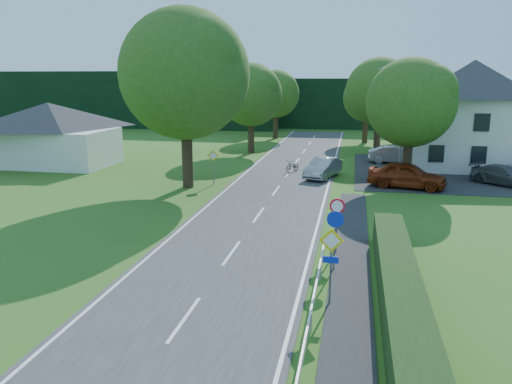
% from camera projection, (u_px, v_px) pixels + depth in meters
% --- Properties ---
extents(road, '(7.00, 80.00, 0.04)m').
position_uv_depth(road, '(265.00, 206.00, 28.68)').
color(road, '#343436').
rests_on(road, ground).
extents(parking_pad, '(14.00, 16.00, 0.04)m').
position_uv_depth(parking_pad, '(446.00, 172.00, 38.82)').
color(parking_pad, black).
rests_on(parking_pad, ground).
extents(line_edge_left, '(0.12, 80.00, 0.01)m').
position_uv_depth(line_edge_left, '(211.00, 203.00, 29.29)').
color(line_edge_left, white).
rests_on(line_edge_left, road).
extents(line_edge_right, '(0.12, 80.00, 0.01)m').
position_uv_depth(line_edge_right, '(322.00, 208.00, 28.06)').
color(line_edge_right, white).
rests_on(line_edge_right, road).
extents(line_centre, '(0.12, 80.00, 0.01)m').
position_uv_depth(line_centre, '(265.00, 206.00, 28.67)').
color(line_centre, white).
rests_on(line_centre, road).
extents(tree_main, '(9.40, 9.40, 11.64)m').
position_uv_depth(tree_main, '(186.00, 100.00, 32.32)').
color(tree_main, '#2B5218').
rests_on(tree_main, ground).
extents(tree_left_far, '(7.00, 7.00, 8.58)m').
position_uv_depth(tree_left_far, '(251.00, 108.00, 47.77)').
color(tree_left_far, '#2B5218').
rests_on(tree_left_far, ground).
extents(tree_right_far, '(7.40, 7.40, 9.09)m').
position_uv_depth(tree_right_far, '(379.00, 106.00, 47.34)').
color(tree_right_far, '#2B5218').
rests_on(tree_right_far, ground).
extents(tree_left_back, '(6.60, 6.60, 8.07)m').
position_uv_depth(tree_left_back, '(276.00, 104.00, 59.19)').
color(tree_left_back, '#2B5218').
rests_on(tree_left_back, ground).
extents(tree_right_back, '(6.20, 6.20, 7.56)m').
position_uv_depth(tree_right_back, '(366.00, 109.00, 55.35)').
color(tree_right_back, '#2B5218').
rests_on(tree_right_back, ground).
extents(tree_right_mid, '(7.00, 7.00, 8.58)m').
position_uv_depth(tree_right_mid, '(410.00, 122.00, 33.74)').
color(tree_right_mid, '#2B5218').
rests_on(tree_right_mid, ground).
extents(treeline_left, '(44.00, 6.00, 8.00)m').
position_uv_depth(treeline_left, '(128.00, 99.00, 73.21)').
color(treeline_left, black).
rests_on(treeline_left, ground).
extents(treeline_right, '(30.00, 5.00, 7.00)m').
position_uv_depth(treeline_right, '(379.00, 104.00, 70.32)').
color(treeline_right, black).
rests_on(treeline_right, ground).
extents(bungalow_left, '(11.00, 6.50, 5.20)m').
position_uv_depth(bungalow_left, '(50.00, 133.00, 41.41)').
color(bungalow_left, silver).
rests_on(bungalow_left, ground).
extents(house_white, '(10.60, 8.40, 8.60)m').
position_uv_depth(house_white, '(471.00, 113.00, 40.32)').
color(house_white, silver).
rests_on(house_white, ground).
extents(streetlight, '(2.03, 0.18, 8.00)m').
position_uv_depth(streetlight, '(401.00, 117.00, 35.70)').
color(streetlight, slate).
rests_on(streetlight, ground).
extents(sign_priority_right, '(0.78, 0.09, 2.59)m').
position_uv_depth(sign_priority_right, '(331.00, 252.00, 15.98)').
color(sign_priority_right, slate).
rests_on(sign_priority_right, ground).
extents(sign_roundabout, '(0.64, 0.08, 2.37)m').
position_uv_depth(sign_roundabout, '(335.00, 229.00, 18.87)').
color(sign_roundabout, slate).
rests_on(sign_roundabout, ground).
extents(sign_speed_limit, '(0.64, 0.11, 2.37)m').
position_uv_depth(sign_speed_limit, '(337.00, 213.00, 20.75)').
color(sign_speed_limit, slate).
rests_on(sign_speed_limit, ground).
extents(sign_priority_left, '(0.78, 0.09, 2.44)m').
position_uv_depth(sign_priority_left, '(213.00, 160.00, 33.90)').
color(sign_priority_left, slate).
rests_on(sign_priority_left, ground).
extents(moving_car, '(2.71, 4.62, 1.44)m').
position_uv_depth(moving_car, '(323.00, 168.00, 36.49)').
color(moving_car, '#9E9EA3').
rests_on(moving_car, road).
extents(motorcycle, '(1.28, 1.85, 0.92)m').
position_uv_depth(motorcycle, '(293.00, 166.00, 38.78)').
color(motorcycle, black).
rests_on(motorcycle, road).
extents(parked_car_red, '(5.39, 3.15, 1.72)m').
position_uv_depth(parked_car_red, '(407.00, 175.00, 33.09)').
color(parked_car_red, maroon).
rests_on(parked_car_red, parking_pad).
extents(parked_car_silver_a, '(4.64, 1.76, 1.51)m').
position_uv_depth(parked_car_silver_a, '(396.00, 154.00, 42.53)').
color(parked_car_silver_a, '#ABACB0').
rests_on(parked_car_silver_a, parking_pad).
extents(parked_car_grey, '(4.60, 4.36, 1.31)m').
position_uv_depth(parked_car_grey, '(505.00, 176.00, 34.00)').
color(parked_car_grey, '#4C4C51').
rests_on(parked_car_grey, parking_pad).
extents(parasol, '(1.99, 2.03, 1.67)m').
position_uv_depth(parasol, '(417.00, 156.00, 40.93)').
color(parasol, '#AF0F0E').
rests_on(parasol, parking_pad).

